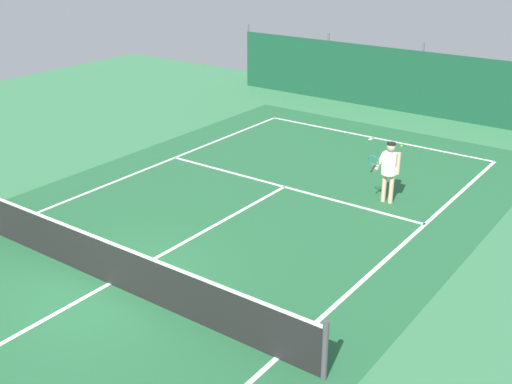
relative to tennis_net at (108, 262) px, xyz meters
name	(u,v)px	position (x,y,z in m)	size (l,w,h in m)	color
ground_plane	(110,284)	(0.00, 0.00, -0.51)	(36.00, 36.00, 0.00)	#387A4C
court_surface	(110,284)	(0.00, 0.00, -0.51)	(11.02, 26.60, 0.01)	#236038
tennis_net	(108,262)	(0.00, 0.00, 0.00)	(10.12, 0.10, 1.10)	black
back_fence	(423,94)	(0.00, 16.09, 0.16)	(16.30, 0.98, 2.70)	#14472D
tennis_player	(389,168)	(2.74, 7.11, 0.45)	(0.69, 0.77, 1.64)	#D8AD8C
tennis_ball_near_player	(402,146)	(1.18, 11.58, -0.48)	(0.07, 0.07, 0.07)	#CCDB33
parked_car	(441,79)	(-0.17, 18.40, 0.33)	(2.11, 4.25, 1.68)	maroon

